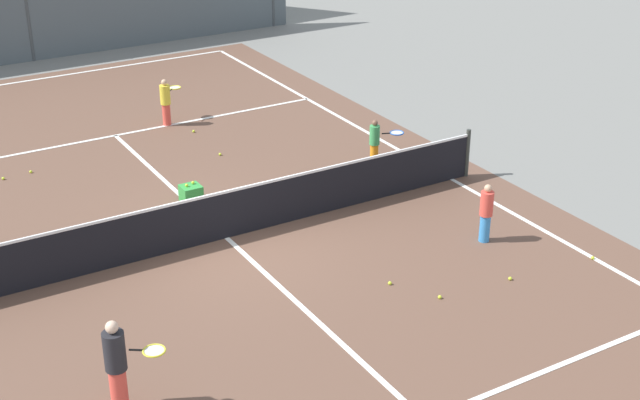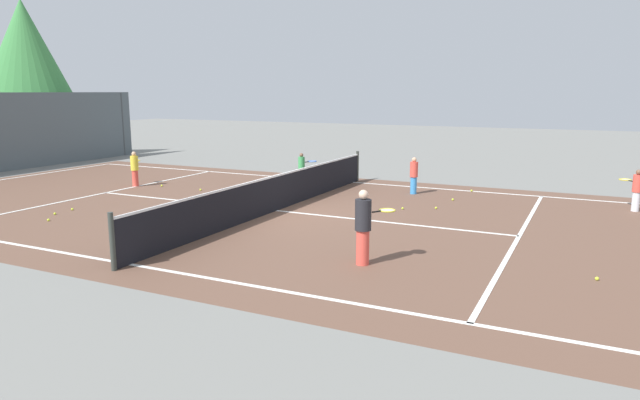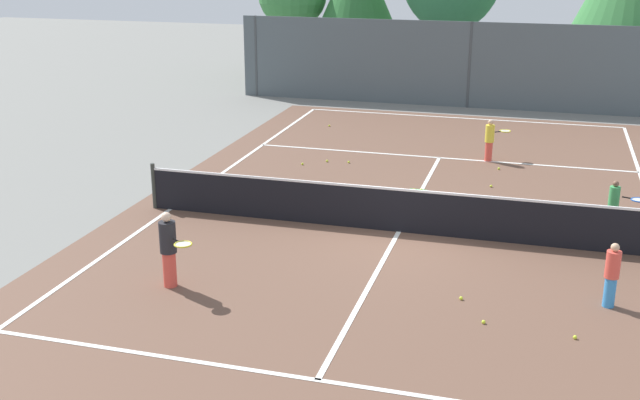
{
  "view_description": "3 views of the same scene",
  "coord_description": "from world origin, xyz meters",
  "px_view_note": "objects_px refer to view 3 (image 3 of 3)",
  "views": [
    {
      "loc": [
        -6.45,
        -14.4,
        8.15
      ],
      "look_at": [
        1.28,
        -1.39,
        1.07
      ],
      "focal_mm": 51.22,
      "sensor_mm": 36.0,
      "label": 1
    },
    {
      "loc": [
        -13.23,
        -7.8,
        3.25
      ],
      "look_at": [
        -1.07,
        -1.87,
        0.65
      ],
      "focal_mm": 31.82,
      "sensor_mm": 36.0,
      "label": 2
    },
    {
      "loc": [
        2.84,
        -16.14,
        6.14
      ],
      "look_at": [
        -1.21,
        -2.05,
        1.28
      ],
      "focal_mm": 44.54,
      "sensor_mm": 36.0,
      "label": 3
    }
  ],
  "objects_px": {
    "player_2": "(169,249)",
    "tennis_ball_1": "(461,298)",
    "tennis_ball_0": "(484,322)",
    "tennis_ball_4": "(596,233)",
    "player_4": "(612,274)",
    "tennis_ball_3": "(302,164)",
    "ball_crate": "(417,199)",
    "tennis_ball_12": "(499,169)",
    "tennis_ball_8": "(327,161)",
    "tennis_ball_9": "(349,162)",
    "player_1": "(615,203)",
    "tennis_ball_6": "(329,126)",
    "player_0": "(490,140)",
    "tennis_ball_10": "(491,186)",
    "tennis_ball_11": "(575,337)"
  },
  "relations": [
    {
      "from": "player_2",
      "to": "tennis_ball_1",
      "type": "height_order",
      "value": "player_2"
    },
    {
      "from": "tennis_ball_0",
      "to": "tennis_ball_4",
      "type": "height_order",
      "value": "same"
    },
    {
      "from": "player_4",
      "to": "tennis_ball_3",
      "type": "xyz_separation_m",
      "value": [
        -7.84,
        7.21,
        -0.57
      ]
    },
    {
      "from": "player_2",
      "to": "tennis_ball_4",
      "type": "relative_size",
      "value": 21.92
    },
    {
      "from": "ball_crate",
      "to": "tennis_ball_1",
      "type": "relative_size",
      "value": 6.45
    },
    {
      "from": "tennis_ball_4",
      "to": "tennis_ball_12",
      "type": "relative_size",
      "value": 1.0
    },
    {
      "from": "tennis_ball_0",
      "to": "tennis_ball_8",
      "type": "distance_m",
      "value": 10.38
    },
    {
      "from": "tennis_ball_1",
      "to": "tennis_ball_9",
      "type": "xyz_separation_m",
      "value": [
        -4.12,
        8.21,
        0.0
      ]
    },
    {
      "from": "player_1",
      "to": "tennis_ball_6",
      "type": "distance_m",
      "value": 11.75
    },
    {
      "from": "tennis_ball_8",
      "to": "tennis_ball_9",
      "type": "xyz_separation_m",
      "value": [
        0.62,
        0.07,
        0.0
      ]
    },
    {
      "from": "player_0",
      "to": "tennis_ball_1",
      "type": "distance_m",
      "value": 9.59
    },
    {
      "from": "ball_crate",
      "to": "tennis_ball_9",
      "type": "distance_m",
      "value": 4.1
    },
    {
      "from": "player_0",
      "to": "tennis_ball_10",
      "type": "distance_m",
      "value": 2.67
    },
    {
      "from": "ball_crate",
      "to": "tennis_ball_4",
      "type": "relative_size",
      "value": 6.45
    },
    {
      "from": "tennis_ball_4",
      "to": "tennis_ball_12",
      "type": "distance_m",
      "value": 5.18
    },
    {
      "from": "tennis_ball_4",
      "to": "tennis_ball_11",
      "type": "relative_size",
      "value": 1.0
    },
    {
      "from": "player_4",
      "to": "tennis_ball_4",
      "type": "height_order",
      "value": "player_4"
    },
    {
      "from": "tennis_ball_6",
      "to": "player_4",
      "type": "bearing_deg",
      "value": -55.2
    },
    {
      "from": "tennis_ball_0",
      "to": "ball_crate",
      "type": "bearing_deg",
      "value": 109.77
    },
    {
      "from": "player_0",
      "to": "tennis_ball_0",
      "type": "relative_size",
      "value": 18.4
    },
    {
      "from": "tennis_ball_8",
      "to": "player_2",
      "type": "bearing_deg",
      "value": -93.03
    },
    {
      "from": "player_4",
      "to": "tennis_ball_12",
      "type": "bearing_deg",
      "value": 106.5
    },
    {
      "from": "tennis_ball_11",
      "to": "tennis_ball_0",
      "type": "bearing_deg",
      "value": 174.75
    },
    {
      "from": "tennis_ball_4",
      "to": "tennis_ball_8",
      "type": "distance_m",
      "value": 8.26
    },
    {
      "from": "tennis_ball_3",
      "to": "tennis_ball_12",
      "type": "relative_size",
      "value": 1.0
    },
    {
      "from": "ball_crate",
      "to": "tennis_ball_8",
      "type": "relative_size",
      "value": 6.45
    },
    {
      "from": "tennis_ball_9",
      "to": "tennis_ball_10",
      "type": "height_order",
      "value": "same"
    },
    {
      "from": "player_4",
      "to": "player_1",
      "type": "bearing_deg",
      "value": 85.73
    },
    {
      "from": "player_2",
      "to": "ball_crate",
      "type": "distance_m",
      "value": 6.92
    },
    {
      "from": "ball_crate",
      "to": "tennis_ball_1",
      "type": "distance_m",
      "value": 5.23
    },
    {
      "from": "ball_crate",
      "to": "tennis_ball_0",
      "type": "height_order",
      "value": "ball_crate"
    },
    {
      "from": "tennis_ball_8",
      "to": "tennis_ball_0",
      "type": "bearing_deg",
      "value": -59.83
    },
    {
      "from": "player_1",
      "to": "ball_crate",
      "type": "height_order",
      "value": "player_1"
    },
    {
      "from": "tennis_ball_12",
      "to": "tennis_ball_9",
      "type": "bearing_deg",
      "value": -173.34
    },
    {
      "from": "ball_crate",
      "to": "tennis_ball_3",
      "type": "bearing_deg",
      "value": 144.19
    },
    {
      "from": "tennis_ball_8",
      "to": "tennis_ball_9",
      "type": "bearing_deg",
      "value": 6.16
    },
    {
      "from": "player_2",
      "to": "tennis_ball_0",
      "type": "bearing_deg",
      "value": 0.75
    },
    {
      "from": "tennis_ball_1",
      "to": "tennis_ball_10",
      "type": "bearing_deg",
      "value": 90.15
    },
    {
      "from": "tennis_ball_6",
      "to": "tennis_ball_4",
      "type": "bearing_deg",
      "value": -45.24
    },
    {
      "from": "tennis_ball_10",
      "to": "tennis_ball_4",
      "type": "bearing_deg",
      "value": -49.29
    },
    {
      "from": "tennis_ball_11",
      "to": "tennis_ball_8",
      "type": "bearing_deg",
      "value": 126.25
    },
    {
      "from": "player_4",
      "to": "tennis_ball_3",
      "type": "relative_size",
      "value": 17.96
    },
    {
      "from": "tennis_ball_4",
      "to": "tennis_ball_9",
      "type": "height_order",
      "value": "same"
    },
    {
      "from": "player_2",
      "to": "tennis_ball_9",
      "type": "xyz_separation_m",
      "value": [
        1.1,
        9.11,
        -0.72
      ]
    },
    {
      "from": "player_1",
      "to": "tennis_ball_11",
      "type": "relative_size",
      "value": 16.57
    },
    {
      "from": "player_1",
      "to": "ball_crate",
      "type": "bearing_deg",
      "value": 175.77
    },
    {
      "from": "player_4",
      "to": "tennis_ball_1",
      "type": "relative_size",
      "value": 17.96
    },
    {
      "from": "tennis_ball_9",
      "to": "tennis_ball_3",
      "type": "bearing_deg",
      "value": -155.39
    },
    {
      "from": "tennis_ball_6",
      "to": "tennis_ball_12",
      "type": "bearing_deg",
      "value": -32.7
    },
    {
      "from": "player_1",
      "to": "tennis_ball_3",
      "type": "distance_m",
      "value": 8.71
    }
  ]
}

